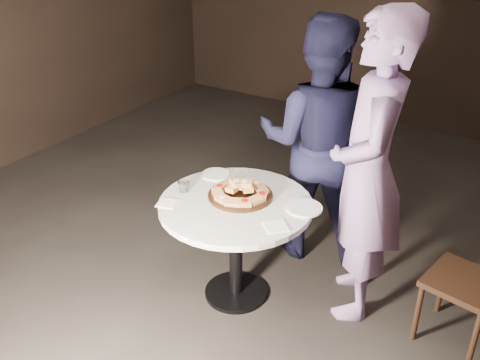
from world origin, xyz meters
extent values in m
plane|color=black|center=(0.00, 0.00, 0.00)|extent=(7.00, 7.00, 0.00)
cylinder|color=black|center=(-0.01, -0.11, 0.01)|extent=(0.44, 0.44, 0.03)
cylinder|color=black|center=(-0.01, -0.11, 0.35)|extent=(0.09, 0.09, 0.65)
cylinder|color=silver|center=(-0.01, -0.11, 0.69)|extent=(0.99, 0.99, 0.04)
cylinder|color=black|center=(-0.02, -0.03, 0.72)|extent=(0.42, 0.42, 0.02)
cube|color=#C3864B|center=(0.11, 0.00, 0.74)|extent=(0.09, 0.10, 0.04)
cylinder|color=#B3120E|center=(0.11, 0.00, 0.76)|extent=(0.05, 0.05, 0.01)
cube|color=#C3864B|center=(0.08, 0.06, 0.74)|extent=(0.11, 0.10, 0.04)
cube|color=#C3864B|center=(0.02, 0.10, 0.74)|extent=(0.10, 0.09, 0.04)
cylinder|color=beige|center=(0.02, 0.10, 0.76)|extent=(0.05, 0.05, 0.01)
cube|color=#C3864B|center=(-0.05, 0.10, 0.74)|extent=(0.09, 0.07, 0.04)
cube|color=#C3864B|center=(-0.12, 0.07, 0.74)|extent=(0.11, 0.10, 0.04)
cylinder|color=#B3120E|center=(-0.12, 0.07, 0.76)|extent=(0.06, 0.06, 0.01)
cube|color=#C3864B|center=(-0.16, 0.01, 0.74)|extent=(0.08, 0.10, 0.04)
cube|color=#C3864B|center=(-0.16, -0.06, 0.74)|extent=(0.07, 0.09, 0.04)
cylinder|color=#B3120E|center=(-0.16, -0.06, 0.76)|extent=(0.04, 0.04, 0.01)
cube|color=#C3864B|center=(-0.13, -0.13, 0.74)|extent=(0.11, 0.11, 0.04)
cube|color=#C3864B|center=(-0.07, -0.16, 0.74)|extent=(0.10, 0.09, 0.04)
cylinder|color=beige|center=(-0.07, -0.16, 0.76)|extent=(0.05, 0.05, 0.01)
cube|color=#C3864B|center=(0.01, -0.17, 0.74)|extent=(0.10, 0.09, 0.04)
cube|color=#C3864B|center=(0.07, -0.14, 0.74)|extent=(0.11, 0.10, 0.04)
cylinder|color=#B3120E|center=(0.07, -0.14, 0.76)|extent=(0.05, 0.05, 0.01)
cube|color=#C3864B|center=(0.11, -0.08, 0.74)|extent=(0.09, 0.10, 0.04)
cube|color=#C3864B|center=(0.01, -0.01, 0.77)|extent=(0.10, 0.11, 0.03)
cylinder|color=#2D6B1E|center=(0.01, -0.01, 0.79)|extent=(0.06, 0.06, 0.01)
cube|color=#C3864B|center=(-0.05, 0.00, 0.77)|extent=(0.07, 0.09, 0.03)
cylinder|color=beige|center=(-0.05, 0.00, 0.79)|extent=(0.04, 0.04, 0.01)
cube|color=#C3864B|center=(-0.06, -0.06, 0.77)|extent=(0.07, 0.09, 0.04)
cylinder|color=orange|center=(-0.06, -0.06, 0.79)|extent=(0.04, 0.04, 0.01)
cube|color=#C3864B|center=(-0.05, -0.03, 0.80)|extent=(0.11, 0.10, 0.04)
cylinder|color=beige|center=(-0.05, -0.03, 0.82)|extent=(0.05, 0.05, 0.01)
cube|color=#C3864B|center=(0.00, -0.01, 0.80)|extent=(0.11, 0.10, 0.04)
cylinder|color=beige|center=(0.00, -0.01, 0.82)|extent=(0.05, 0.05, 0.01)
cylinder|color=white|center=(-0.32, 0.13, 0.72)|extent=(0.24, 0.24, 0.01)
cylinder|color=white|center=(0.38, 0.04, 0.72)|extent=(0.24, 0.24, 0.01)
imported|color=silver|center=(-0.36, -0.17, 0.74)|extent=(0.10, 0.10, 0.07)
cube|color=white|center=(-0.35, -0.34, 0.71)|extent=(0.14, 0.14, 0.01)
cube|color=white|center=(0.33, -0.22, 0.71)|extent=(0.18, 0.18, 0.01)
cube|color=black|center=(0.16, 1.25, 0.50)|extent=(0.49, 0.49, 0.04)
cube|color=black|center=(0.15, 1.02, 0.74)|extent=(0.46, 0.07, 0.50)
cylinder|color=black|center=(0.37, 1.43, 0.25)|extent=(0.04, 0.04, 0.50)
cylinder|color=black|center=(-0.02, 1.46, 0.25)|extent=(0.04, 0.04, 0.50)
cylinder|color=black|center=(0.35, 1.04, 0.25)|extent=(0.04, 0.04, 0.50)
cylinder|color=black|center=(-0.05, 1.06, 0.25)|extent=(0.04, 0.04, 0.50)
cube|color=black|center=(1.31, 0.25, 0.42)|extent=(0.45, 0.45, 0.04)
cylinder|color=black|center=(1.17, 0.44, 0.21)|extent=(0.04, 0.04, 0.42)
cylinder|color=black|center=(1.11, 0.11, 0.21)|extent=(0.04, 0.04, 0.42)
cylinder|color=black|center=(1.44, 0.05, 0.21)|extent=(0.04, 0.04, 0.42)
imported|color=black|center=(0.16, 0.67, 0.87)|extent=(0.99, 0.87, 1.74)
imported|color=#866EAC|center=(0.68, 0.25, 0.95)|extent=(0.67, 0.81, 1.89)
camera|label=1|loc=(1.51, -2.48, 2.34)|focal=40.00mm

